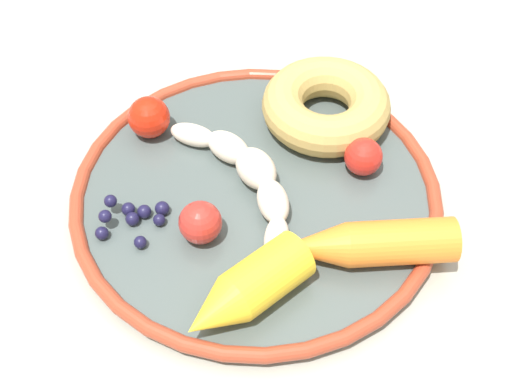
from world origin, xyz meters
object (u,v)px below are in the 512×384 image
at_px(banana, 247,175).
at_px(donut, 326,105).
at_px(tomato_far, 200,222).
at_px(carrot_orange, 365,244).
at_px(tomato_mid, 149,117).
at_px(carrot_yellow, 245,291).
at_px(tomato_near, 363,157).
at_px(plate, 256,194).
at_px(dining_table, 247,305).
at_px(blueberry_pile, 133,217).

bearing_deg(banana, donut, 22.83).
bearing_deg(tomato_far, donut, 25.98).
bearing_deg(carrot_orange, donut, 72.41).
bearing_deg(tomato_mid, carrot_yellow, -89.04).
bearing_deg(tomato_near, donut, 89.70).
xyz_separation_m(plate, tomato_far, (-0.06, -0.02, 0.02)).
bearing_deg(tomato_mid, tomato_near, -38.66).
bearing_deg(dining_table, carrot_orange, -38.66).
relative_size(dining_table, blueberry_pile, 15.13).
distance_m(banana, tomato_mid, 0.11).
bearing_deg(blueberry_pile, plate, -6.99).
height_order(donut, tomato_mid, same).
bearing_deg(tomato_near, plate, 170.61).
height_order(plate, donut, donut).
xyz_separation_m(blueberry_pile, tomato_near, (0.19, -0.03, 0.01)).
relative_size(banana, tomato_mid, 4.76).
distance_m(plate, blueberry_pile, 0.10).
height_order(carrot_orange, donut, donut).
xyz_separation_m(tomato_near, tomato_mid, (-0.15, 0.12, 0.00)).
bearing_deg(tomato_mid, dining_table, -77.87).
xyz_separation_m(carrot_orange, tomato_near, (0.05, 0.08, -0.00)).
relative_size(tomato_near, tomato_far, 0.95).
distance_m(banana, tomato_far, 0.06).
distance_m(carrot_yellow, tomato_mid, 0.20).
bearing_deg(tomato_near, dining_table, -169.94).
xyz_separation_m(carrot_orange, carrot_yellow, (-0.10, -0.00, 0.00)).
bearing_deg(blueberry_pile, tomato_near, -8.13).
height_order(carrot_yellow, tomato_near, carrot_yellow).
bearing_deg(plate, carrot_orange, -63.63).
bearing_deg(carrot_yellow, tomato_near, 28.75).
height_order(plate, tomato_mid, tomato_mid).
bearing_deg(tomato_far, tomato_mid, 88.97).
xyz_separation_m(plate, blueberry_pile, (-0.10, 0.01, 0.01)).
relative_size(tomato_mid, tomato_far, 1.09).
xyz_separation_m(donut, tomato_near, (-0.00, -0.07, -0.00)).
relative_size(banana, carrot_orange, 1.27).
bearing_deg(carrot_orange, carrot_yellow, -179.72).
bearing_deg(tomato_mid, carrot_orange, -62.57).
xyz_separation_m(blueberry_pile, tomato_far, (0.04, -0.04, 0.01)).
xyz_separation_m(banana, donut, (0.10, 0.04, 0.01)).
height_order(blueberry_pile, tomato_far, tomato_far).
xyz_separation_m(carrot_yellow, tomato_mid, (-0.00, 0.20, -0.00)).
bearing_deg(plate, donut, 28.74).
height_order(dining_table, carrot_yellow, carrot_yellow).
bearing_deg(carrot_orange, banana, 115.41).
height_order(blueberry_pile, tomato_near, tomato_near).
relative_size(blueberry_pile, tomato_near, 1.93).
bearing_deg(donut, carrot_yellow, -134.92).
xyz_separation_m(plate, donut, (0.09, 0.05, 0.02)).
xyz_separation_m(plate, carrot_orange, (0.05, -0.09, 0.02)).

